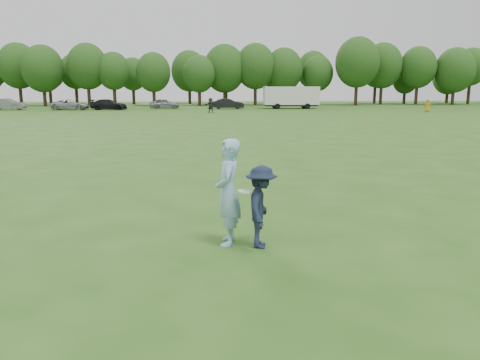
{
  "coord_description": "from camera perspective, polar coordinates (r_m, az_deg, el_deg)",
  "views": [
    {
      "loc": [
        -1.66,
        -8.62,
        3.02
      ],
      "look_at": [
        -0.83,
        1.05,
        1.1
      ],
      "focal_mm": 35.0,
      "sensor_mm": 36.0,
      "label": 1
    }
  ],
  "objects": [
    {
      "name": "field_cone",
      "position": [
        50.56,
        15.15,
        7.54
      ],
      "size": [
        0.28,
        0.28,
        0.3
      ],
      "primitive_type": "cone",
      "color": "#E55E0C",
      "rests_on": "ground"
    },
    {
      "name": "cargo_trailer",
      "position": [
        69.88,
        6.23,
        10.09
      ],
      "size": [
        9.0,
        2.75,
        3.2
      ],
      "color": "white",
      "rests_on": "ground"
    },
    {
      "name": "player_far_c",
      "position": [
        64.39,
        21.88,
        8.42
      ],
      "size": [
        0.94,
        0.91,
        1.63
      ],
      "primitive_type": "imported",
      "rotation": [
        0.0,
        0.0,
        2.43
      ],
      "color": "orange",
      "rests_on": "ground"
    },
    {
      "name": "disc_in_play",
      "position": [
        8.76,
        0.56,
        -1.4
      ],
      "size": [
        0.32,
        0.32,
        0.05
      ],
      "color": "white",
      "rests_on": "ground"
    },
    {
      "name": "ground",
      "position": [
        9.28,
        5.72,
        -7.86
      ],
      "size": [
        200.0,
        200.0,
        0.0
      ],
      "primitive_type": "plane",
      "color": "#285016",
      "rests_on": "ground"
    },
    {
      "name": "thrower",
      "position": [
        9.02,
        -1.46,
        -1.51
      ],
      "size": [
        0.57,
        0.8,
        2.07
      ],
      "primitive_type": "imported",
      "rotation": [
        0.0,
        0.0,
        -1.67
      ],
      "color": "#92C1E2",
      "rests_on": "ground"
    },
    {
      "name": "car_f",
      "position": [
        68.49,
        -1.46,
        9.28
      ],
      "size": [
        4.62,
        1.68,
        1.51
      ],
      "primitive_type": "imported",
      "rotation": [
        0.0,
        0.0,
        1.55
      ],
      "color": "black",
      "rests_on": "ground"
    },
    {
      "name": "car_d",
      "position": [
        68.5,
        -15.71,
        8.85
      ],
      "size": [
        5.17,
        2.47,
        1.45
      ],
      "primitive_type": "imported",
      "rotation": [
        0.0,
        0.0,
        1.48
      ],
      "color": "black",
      "rests_on": "ground"
    },
    {
      "name": "car_c",
      "position": [
        69.66,
        -19.95,
        8.62
      ],
      "size": [
        5.23,
        2.58,
        1.43
      ],
      "primitive_type": "imported",
      "rotation": [
        0.0,
        0.0,
        1.53
      ],
      "color": "#9D9DA2",
      "rests_on": "ground"
    },
    {
      "name": "treeline",
      "position": [
        85.69,
        -1.97,
        13.34
      ],
      "size": [
        130.35,
        18.39,
        11.74
      ],
      "color": "#332114",
      "rests_on": "ground"
    },
    {
      "name": "defender",
      "position": [
        8.91,
        2.58,
        -3.27
      ],
      "size": [
        0.79,
        1.13,
        1.59
      ],
      "primitive_type": "imported",
      "rotation": [
        0.0,
        0.0,
        1.36
      ],
      "color": "#192338",
      "rests_on": "ground"
    },
    {
      "name": "car_b",
      "position": [
        73.07,
        -26.54,
        8.26
      ],
      "size": [
        4.82,
        1.81,
        1.57
      ],
      "primitive_type": "imported",
      "rotation": [
        0.0,
        0.0,
        1.54
      ],
      "color": "slate",
      "rests_on": "ground"
    },
    {
      "name": "player_far_d",
      "position": [
        57.58,
        -3.61,
        9.06
      ],
      "size": [
        1.77,
        0.86,
        1.84
      ],
      "primitive_type": "imported",
      "rotation": [
        0.0,
        0.0,
        -0.19
      ],
      "color": "#252525",
      "rests_on": "ground"
    },
    {
      "name": "car_e",
      "position": [
        69.77,
        -9.2,
        9.16
      ],
      "size": [
        4.51,
        2.24,
        1.48
      ],
      "primitive_type": "imported",
      "rotation": [
        0.0,
        0.0,
        1.69
      ],
      "color": "slate",
      "rests_on": "ground"
    }
  ]
}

